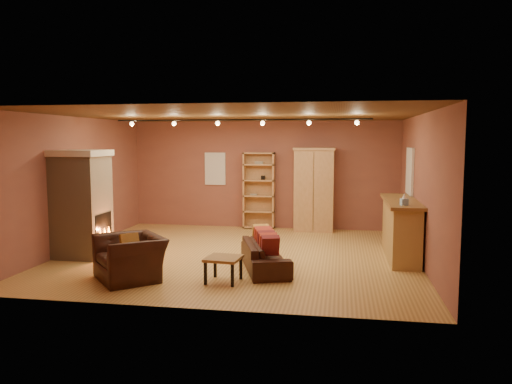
% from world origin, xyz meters
% --- Properties ---
extents(floor, '(7.00, 7.00, 0.00)m').
position_xyz_m(floor, '(0.00, 0.00, 0.00)').
color(floor, '#A57A3A').
rests_on(floor, ground).
extents(ceiling, '(7.00, 7.00, 0.00)m').
position_xyz_m(ceiling, '(0.00, 0.00, 2.80)').
color(ceiling, brown).
rests_on(ceiling, back_wall).
extents(back_wall, '(7.00, 0.02, 2.80)m').
position_xyz_m(back_wall, '(0.00, 3.25, 1.40)').
color(back_wall, brown).
rests_on(back_wall, floor).
extents(left_wall, '(0.02, 6.50, 2.80)m').
position_xyz_m(left_wall, '(-3.50, 0.00, 1.40)').
color(left_wall, brown).
rests_on(left_wall, floor).
extents(right_wall, '(0.02, 6.50, 2.80)m').
position_xyz_m(right_wall, '(3.50, 0.00, 1.40)').
color(right_wall, brown).
rests_on(right_wall, floor).
extents(fireplace, '(1.01, 0.98, 2.12)m').
position_xyz_m(fireplace, '(-3.04, -0.60, 1.06)').
color(fireplace, tan).
rests_on(fireplace, floor).
extents(back_window, '(0.56, 0.04, 0.86)m').
position_xyz_m(back_window, '(-1.30, 3.23, 1.55)').
color(back_window, silver).
rests_on(back_window, back_wall).
extents(bookcase, '(0.82, 0.32, 1.99)m').
position_xyz_m(bookcase, '(-0.09, 3.14, 1.01)').
color(bookcase, tan).
rests_on(bookcase, floor).
extents(armoire, '(1.05, 0.60, 2.12)m').
position_xyz_m(armoire, '(1.34, 2.98, 1.07)').
color(armoire, tan).
rests_on(armoire, floor).
extents(bar_counter, '(0.64, 2.39, 1.14)m').
position_xyz_m(bar_counter, '(3.20, 0.39, 0.58)').
color(bar_counter, tan).
rests_on(bar_counter, floor).
extents(tissue_box, '(0.16, 0.16, 0.23)m').
position_xyz_m(tissue_box, '(3.15, -0.43, 1.23)').
color(tissue_box, '#82ACD0').
rests_on(tissue_box, bar_counter).
extents(right_window, '(0.05, 0.90, 1.00)m').
position_xyz_m(right_window, '(3.47, 1.40, 1.65)').
color(right_window, silver).
rests_on(right_window, right_wall).
extents(loveseat, '(1.00, 1.80, 0.74)m').
position_xyz_m(loveseat, '(0.70, -1.02, 0.36)').
color(loveseat, black).
rests_on(loveseat, floor).
extents(armchair, '(1.29, 1.32, 0.98)m').
position_xyz_m(armchair, '(-1.42, -2.02, 0.49)').
color(armchair, black).
rests_on(armchair, floor).
extents(coffee_table, '(0.60, 0.60, 0.41)m').
position_xyz_m(coffee_table, '(0.15, -1.90, 0.35)').
color(coffee_table, olive).
rests_on(coffee_table, floor).
extents(track_rail, '(5.20, 0.09, 0.13)m').
position_xyz_m(track_rail, '(0.00, 0.20, 2.69)').
color(track_rail, black).
rests_on(track_rail, ceiling).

